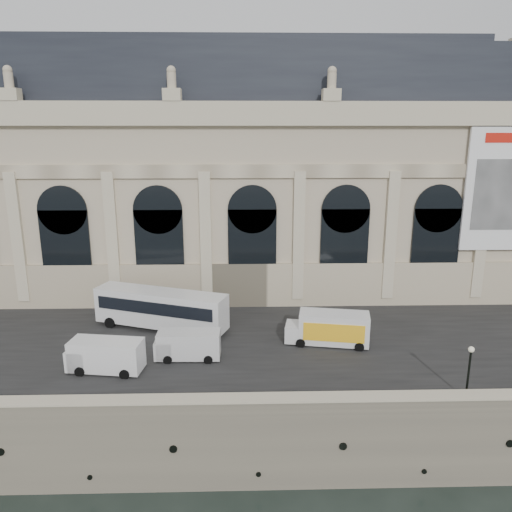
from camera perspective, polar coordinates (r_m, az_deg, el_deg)
The scene contains 10 objects.
ground at distance 40.21m, azimuth 6.58°, elevation -24.98°, with size 260.00×260.00×0.00m, color black.
quay at distance 69.57m, azimuth 2.69°, elevation -4.30°, with size 160.00×70.00×6.00m, color gray.
street at distance 48.96m, azimuth 4.51°, elevation -8.94°, with size 160.00×24.00×0.06m, color #2D2D2D.
parapet at distance 36.86m, azimuth 6.76°, elevation -16.44°, with size 160.00×1.40×1.21m.
museum at distance 61.75m, azimuth -2.46°, elevation 9.20°, with size 69.00×18.70×29.10m.
bus_left at distance 50.19m, azimuth -10.83°, elevation -5.87°, with size 13.55×7.19×3.96m.
van_b at distance 43.47m, azimuth -17.16°, elevation -10.81°, with size 6.34×3.16×2.71m.
van_c at distance 44.12m, azimuth -8.11°, elevation -10.04°, with size 5.62×2.42×2.48m.
box_truck at distance 46.82m, azimuth 8.34°, elevation -8.19°, with size 7.88×3.76×3.05m.
lamp_right at distance 40.40m, azimuth 23.11°, elevation -12.26°, with size 0.43×0.43×4.24m.
Camera 1 is at (-4.99, -30.60, 25.60)m, focal length 35.00 mm.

